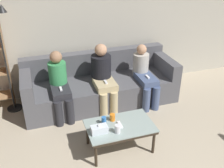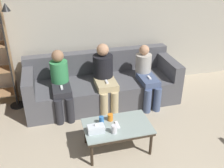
# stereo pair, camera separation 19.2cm
# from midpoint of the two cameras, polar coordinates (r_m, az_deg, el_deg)

# --- Properties ---
(wall_back) EXTENTS (12.00, 0.06, 2.60)m
(wall_back) POSITION_cam_midpoint_polar(r_m,az_deg,el_deg) (4.94, -5.83, 12.89)
(wall_back) COLOR #B7B2A3
(wall_back) RESTS_ON ground_plane
(couch) EXTENTS (2.70, 0.96, 0.85)m
(couch) POSITION_cam_midpoint_polar(r_m,az_deg,el_deg) (4.79, -3.79, -0.26)
(couch) COLOR #515156
(couch) RESTS_ON ground_plane
(coffee_table) EXTENTS (0.92, 0.57, 0.40)m
(coffee_table) POSITION_cam_midpoint_polar(r_m,az_deg,el_deg) (3.64, 0.19, -9.51)
(coffee_table) COLOR #8C9E99
(coffee_table) RESTS_ON ground_plane
(cup_near_left) EXTENTS (0.08, 0.08, 0.10)m
(cup_near_left) POSITION_cam_midpoint_polar(r_m,az_deg,el_deg) (3.67, -1.43, -7.29)
(cup_near_left) COLOR orange
(cup_near_left) RESTS_ON coffee_table
(cup_near_right) EXTENTS (0.07, 0.07, 0.11)m
(cup_near_right) POSITION_cam_midpoint_polar(r_m,az_deg,el_deg) (3.61, -3.31, -7.94)
(cup_near_right) COLOR #3372BF
(cup_near_right) RESTS_ON coffee_table
(cup_far_center) EXTENTS (0.08, 0.08, 0.12)m
(cup_far_center) POSITION_cam_midpoint_polar(r_m,az_deg,el_deg) (3.45, -0.39, -9.79)
(cup_far_center) COLOR silver
(cup_far_center) RESTS_ON coffee_table
(tissue_box) EXTENTS (0.22, 0.12, 0.13)m
(tissue_box) POSITION_cam_midpoint_polar(r_m,az_deg,el_deg) (3.47, -4.40, -9.83)
(tissue_box) COLOR silver
(tissue_box) RESTS_ON coffee_table
(game_remote) EXTENTS (0.04, 0.15, 0.02)m
(game_remote) POSITION_cam_midpoint_polar(r_m,az_deg,el_deg) (3.61, 0.19, -8.85)
(game_remote) COLOR white
(game_remote) RESTS_ON coffee_table
(standing_lamp) EXTENTS (0.31, 0.26, 1.81)m
(standing_lamp) POSITION_cam_midpoint_polar(r_m,az_deg,el_deg) (4.56, -23.58, 6.91)
(standing_lamp) COLOR black
(standing_lamp) RESTS_ON ground_plane
(seated_person_left_end) EXTENTS (0.31, 0.66, 1.09)m
(seated_person_left_end) POSITION_cam_midpoint_polar(r_m,az_deg,el_deg) (4.36, -12.62, 0.07)
(seated_person_left_end) COLOR #28282D
(seated_person_left_end) RESTS_ON ground_plane
(seated_person_mid_left) EXTENTS (0.34, 0.67, 1.13)m
(seated_person_mid_left) POSITION_cam_midpoint_polar(r_m,az_deg,el_deg) (4.48, -3.23, 1.96)
(seated_person_mid_left) COLOR tan
(seated_person_mid_left) RESTS_ON ground_plane
(seated_person_mid_right) EXTENTS (0.31, 0.71, 1.04)m
(seated_person_mid_right) POSITION_cam_midpoint_polar(r_m,az_deg,el_deg) (4.68, 5.84, 2.20)
(seated_person_mid_right) COLOR #47567A
(seated_person_mid_right) RESTS_ON ground_plane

